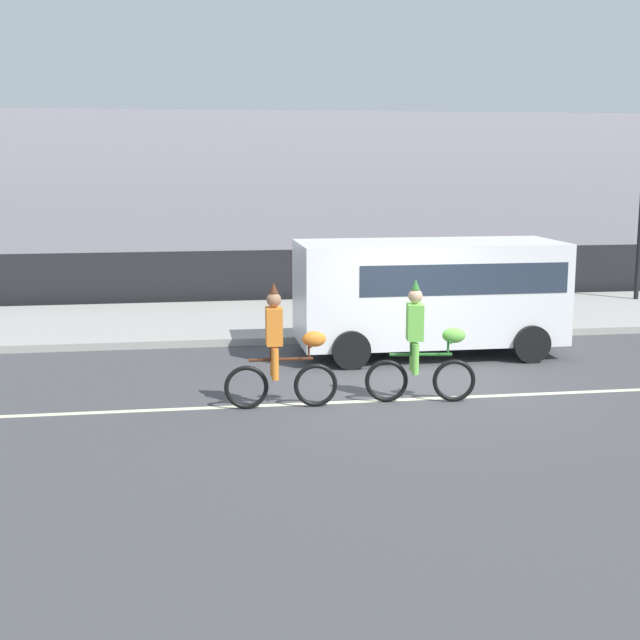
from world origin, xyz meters
name	(u,v)px	position (x,y,z in m)	size (l,w,h in m)	color
ground_plane	(424,391)	(0.00, 0.00, 0.00)	(80.00, 80.00, 0.00)	#424244
road_centre_line	(432,398)	(0.00, -0.50, 0.00)	(36.00, 0.14, 0.01)	beige
sidewalk_curb	(349,318)	(0.00, 6.50, 0.07)	(60.00, 5.00, 0.15)	#9E9B93
fence_line	(329,276)	(0.00, 9.40, 0.70)	(40.00, 0.08, 1.40)	black
building_backdrop	(229,192)	(-2.10, 18.00, 2.61)	(28.00, 8.00, 5.21)	#99939E
parade_cyclist_orange	(282,353)	(-2.39, -0.65, 0.84)	(1.72, 0.50, 1.92)	black
parade_cyclist_lime	(422,349)	(-0.22, -0.65, 0.84)	(1.71, 0.51, 1.92)	black
parked_van_white	(432,289)	(0.89, 2.70, 1.28)	(5.00, 2.22, 2.18)	white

